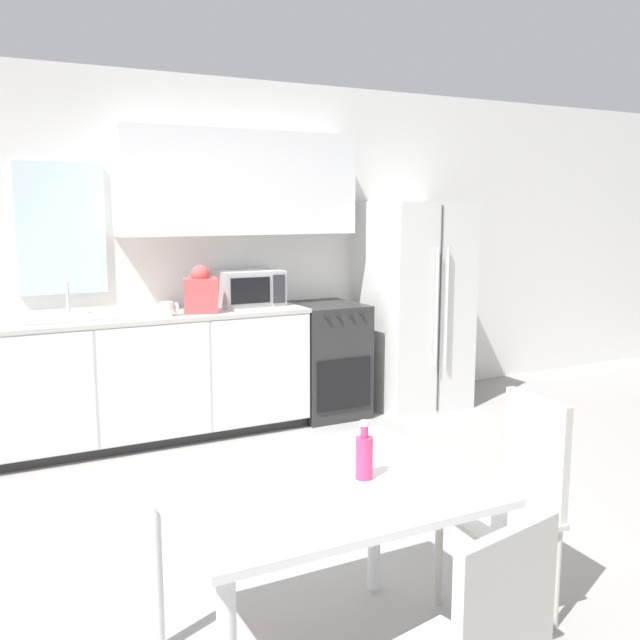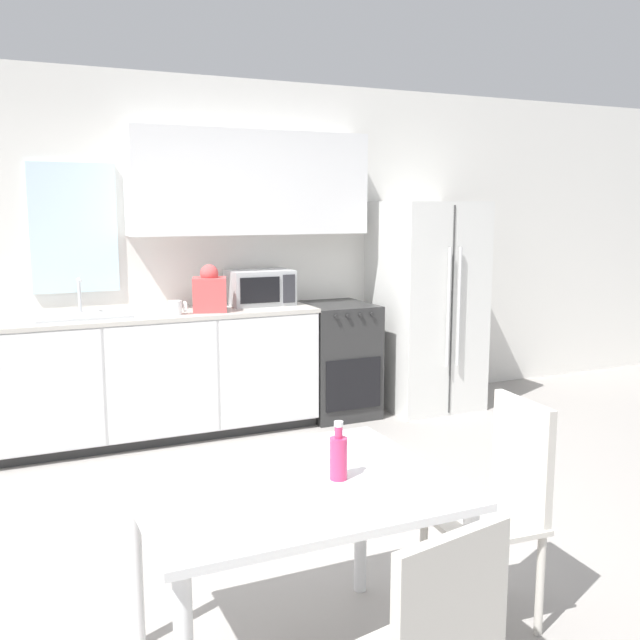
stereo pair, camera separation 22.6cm
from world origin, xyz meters
TOP-DOWN VIEW (x-y plane):
  - ground_plane at (0.00, 0.00)m, footprint 12.00×12.00m
  - wall_back at (0.11, 2.33)m, footprint 12.00×0.38m
  - kitchen_counter at (-0.23, 2.03)m, footprint 2.43×0.64m
  - oven_range at (1.26, 2.02)m, footprint 0.56×0.66m
  - refrigerator at (2.08, 1.95)m, footprint 0.79×0.81m
  - kitchen_sink at (-0.71, 2.04)m, footprint 0.65×0.39m
  - microwave at (0.64, 2.13)m, footprint 0.50×0.36m
  - coffee_mug at (-0.09, 1.87)m, footprint 0.13×0.09m
  - grocery_bag_0 at (0.18, 1.93)m, footprint 0.29×0.27m
  - dining_table at (-0.34, -0.93)m, footprint 1.10×0.91m
  - dining_chair_side at (0.59, -0.95)m, footprint 0.43×0.43m
  - drink_bottle at (-0.17, -0.97)m, footprint 0.06×0.06m

SIDE VIEW (x-z plane):
  - ground_plane at x=0.00m, z-range 0.00..0.00m
  - oven_range at x=1.26m, z-range 0.00..0.92m
  - kitchen_counter at x=-0.23m, z-range 0.00..0.94m
  - dining_chair_side at x=0.59m, z-range 0.07..1.00m
  - dining_table at x=-0.34m, z-range 0.27..1.01m
  - drink_bottle at x=-0.17m, z-range 0.72..0.93m
  - refrigerator at x=2.08m, z-range 0.00..1.75m
  - kitchen_sink at x=-0.71m, z-range 0.82..1.09m
  - coffee_mug at x=-0.09m, z-range 0.94..1.04m
  - microwave at x=0.64m, z-range 0.94..1.21m
  - grocery_bag_0 at x=0.18m, z-range 0.92..1.27m
  - wall_back at x=0.11m, z-range 0.11..2.81m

